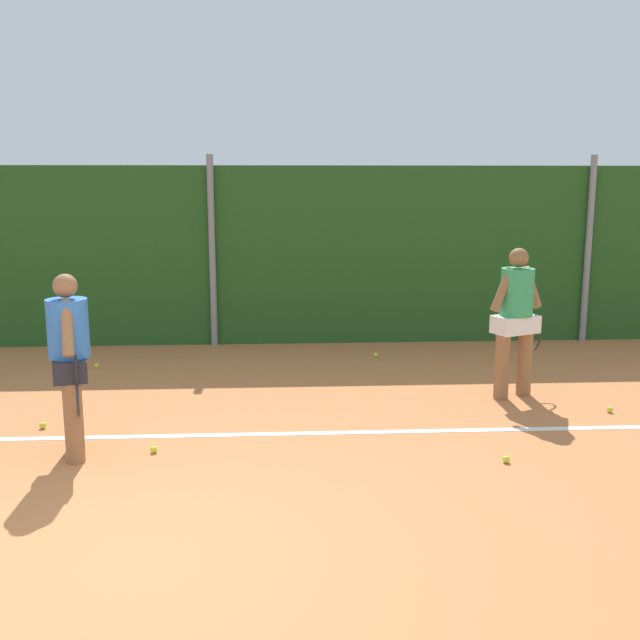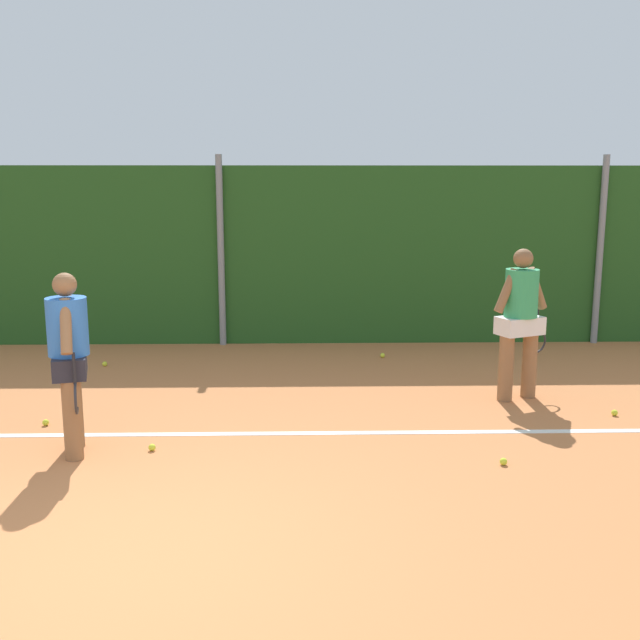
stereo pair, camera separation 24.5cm
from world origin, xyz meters
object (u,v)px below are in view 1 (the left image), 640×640
(tennis_ball_2, at_px, (506,459))
(tennis_ball_7, at_px, (376,355))
(tennis_ball_1, at_px, (97,366))
(player_foreground_near, at_px, (70,356))
(tennis_ball_10, at_px, (154,449))
(tennis_ball_4, at_px, (43,425))
(tennis_ball_5, at_px, (610,410))
(player_midcourt, at_px, (516,315))

(tennis_ball_2, relative_size, tennis_ball_7, 1.00)
(tennis_ball_1, height_order, tennis_ball_7, same)
(player_foreground_near, distance_m, tennis_ball_10, 1.14)
(tennis_ball_4, height_order, tennis_ball_5, same)
(tennis_ball_2, distance_m, tennis_ball_5, 2.06)
(tennis_ball_1, bearing_deg, player_midcourt, -17.30)
(tennis_ball_4, xyz_separation_m, tennis_ball_5, (5.98, 0.18, 0.00))
(tennis_ball_7, distance_m, tennis_ball_10, 4.39)
(tennis_ball_1, height_order, tennis_ball_4, same)
(tennis_ball_4, relative_size, tennis_ball_5, 1.00)
(tennis_ball_4, xyz_separation_m, tennis_ball_10, (1.24, -0.74, 0.00))
(tennis_ball_4, distance_m, tennis_ball_5, 5.98)
(player_foreground_near, distance_m, tennis_ball_1, 3.39)
(tennis_ball_10, bearing_deg, player_foreground_near, -177.09)
(tennis_ball_5, bearing_deg, tennis_ball_2, -139.20)
(player_midcourt, height_order, tennis_ball_10, player_midcourt)
(tennis_ball_2, xyz_separation_m, tennis_ball_10, (-3.18, 0.42, 0.00))
(tennis_ball_7, bearing_deg, tennis_ball_4, -143.05)
(player_midcourt, xyz_separation_m, tennis_ball_2, (-0.69, -2.00, -0.94))
(tennis_ball_4, height_order, tennis_ball_7, same)
(player_midcourt, bearing_deg, tennis_ball_1, 139.25)
(player_midcourt, distance_m, tennis_ball_10, 4.28)
(tennis_ball_4, bearing_deg, tennis_ball_10, -30.94)
(tennis_ball_5, relative_size, tennis_ball_10, 1.00)
(player_foreground_near, xyz_separation_m, tennis_ball_1, (-0.58, 3.21, -0.90))
(tennis_ball_2, bearing_deg, tennis_ball_10, 172.39)
(player_foreground_near, relative_size, tennis_ball_10, 25.39)
(tennis_ball_1, distance_m, tennis_ball_2, 5.73)
(tennis_ball_5, relative_size, tennis_ball_7, 1.00)
(player_midcourt, xyz_separation_m, tennis_ball_10, (-3.87, -1.57, -0.94))
(player_midcourt, height_order, tennis_ball_2, player_midcourt)
(player_foreground_near, xyz_separation_m, player_midcourt, (4.57, 1.61, 0.03))
(player_foreground_near, height_order, tennis_ball_10, player_foreground_near)
(player_foreground_near, height_order, tennis_ball_5, player_foreground_near)
(player_midcourt, relative_size, tennis_ball_7, 26.21)
(player_foreground_near, distance_m, tennis_ball_4, 1.31)
(tennis_ball_1, distance_m, tennis_ball_5, 6.42)
(player_midcourt, height_order, tennis_ball_5, player_midcourt)
(tennis_ball_2, height_order, tennis_ball_5, same)
(player_foreground_near, relative_size, player_midcourt, 0.97)
(tennis_ball_5, bearing_deg, player_midcourt, 143.19)
(player_midcourt, relative_size, tennis_ball_10, 26.21)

